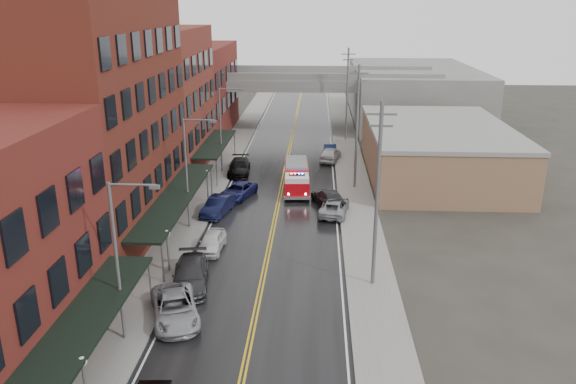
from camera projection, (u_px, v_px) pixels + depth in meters
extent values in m
cube|color=black|center=(278.00, 204.00, 50.97)|extent=(11.00, 160.00, 0.02)
cube|color=slate|center=(199.00, 202.00, 51.32)|extent=(3.00, 160.00, 0.15)
cube|color=slate|center=(359.00, 205.00, 50.58)|extent=(3.00, 160.00, 0.15)
cube|color=gray|center=(217.00, 202.00, 51.24)|extent=(0.30, 160.00, 0.15)
cube|color=gray|center=(340.00, 205.00, 50.66)|extent=(0.30, 160.00, 0.15)
cube|color=maroon|center=(95.00, 120.00, 42.14)|extent=(9.00, 20.00, 18.00)
cube|color=maroon|center=(159.00, 101.00, 59.17)|extent=(9.00, 15.00, 15.00)
cube|color=maroon|center=(195.00, 91.00, 76.20)|extent=(9.00, 20.00, 12.00)
cube|color=#8A684A|center=(437.00, 152.00, 58.81)|extent=(14.00, 22.00, 5.00)
cube|color=slate|center=(412.00, 94.00, 86.60)|extent=(18.00, 30.00, 8.00)
cube|color=black|center=(76.00, 333.00, 25.81)|extent=(2.60, 16.00, 0.18)
cylinder|color=slate|center=(150.00, 284.00, 33.42)|extent=(0.10, 0.10, 3.00)
cube|color=black|center=(176.00, 197.00, 43.77)|extent=(2.60, 18.00, 0.18)
cylinder|color=slate|center=(163.00, 263.00, 36.06)|extent=(0.10, 0.10, 3.00)
cylinder|color=slate|center=(211.00, 182.00, 52.33)|extent=(0.10, 0.10, 3.00)
cube|color=black|center=(215.00, 143.00, 60.32)|extent=(2.60, 13.00, 0.18)
cylinder|color=slate|center=(217.00, 173.00, 54.97)|extent=(0.10, 0.10, 3.00)
cylinder|color=slate|center=(235.00, 144.00, 66.51)|extent=(0.10, 0.10, 3.00)
sphere|color=silver|center=(82.00, 362.00, 23.89)|extent=(0.44, 0.44, 0.44)
cylinder|color=#59595B|center=(168.00, 254.00, 37.61)|extent=(0.14, 0.14, 2.80)
sphere|color=silver|center=(167.00, 233.00, 37.13)|extent=(0.44, 0.44, 0.44)
cylinder|color=#59595B|center=(208.00, 188.00, 50.85)|extent=(0.14, 0.14, 2.80)
sphere|color=silver|center=(207.00, 173.00, 50.37)|extent=(0.44, 0.44, 0.44)
cylinder|color=#59595B|center=(117.00, 265.00, 29.07)|extent=(0.18, 0.18, 9.00)
cylinder|color=#59595B|center=(132.00, 185.00, 27.60)|extent=(2.40, 0.12, 0.12)
cube|color=#59595B|center=(155.00, 187.00, 27.57)|extent=(0.50, 0.22, 0.18)
cylinder|color=#59595B|center=(187.00, 175.00, 44.20)|extent=(0.18, 0.18, 9.00)
cylinder|color=#59595B|center=(199.00, 120.00, 42.72)|extent=(2.40, 0.12, 0.12)
cube|color=#59595B|center=(213.00, 121.00, 42.70)|extent=(0.50, 0.22, 0.18)
cylinder|color=#59595B|center=(220.00, 131.00, 59.33)|extent=(0.18, 0.18, 9.00)
cylinder|color=#59595B|center=(230.00, 89.00, 57.85)|extent=(2.40, 0.12, 0.12)
cube|color=#59595B|center=(241.00, 90.00, 57.83)|extent=(0.50, 0.22, 0.18)
cylinder|color=#59595B|center=(377.00, 198.00, 34.50)|extent=(0.24, 0.24, 12.00)
cube|color=#59595B|center=(382.00, 114.00, 32.83)|extent=(1.80, 0.12, 0.12)
cube|color=#59595B|center=(381.00, 126.00, 33.05)|extent=(1.40, 0.12, 0.12)
cylinder|color=#59595B|center=(357.00, 129.00, 53.41)|extent=(0.24, 0.24, 12.00)
cube|color=#59595B|center=(359.00, 73.00, 51.74)|extent=(1.80, 0.12, 0.12)
cube|color=#59595B|center=(359.00, 81.00, 51.96)|extent=(1.40, 0.12, 0.12)
cylinder|color=#59595B|center=(347.00, 95.00, 72.32)|extent=(0.24, 0.24, 12.00)
cube|color=#59595B|center=(348.00, 54.00, 70.65)|extent=(1.80, 0.12, 0.12)
cube|color=#59595B|center=(348.00, 60.00, 70.87)|extent=(1.40, 0.12, 0.12)
cube|color=slate|center=(294.00, 82.00, 79.06)|extent=(40.00, 10.00, 1.50)
cube|color=slate|center=(218.00, 108.00, 80.83)|extent=(1.60, 8.00, 6.00)
cube|color=slate|center=(371.00, 109.00, 79.71)|extent=(1.60, 8.00, 6.00)
cube|color=#BD0810|center=(296.00, 173.00, 55.30)|extent=(2.55, 5.14, 1.92)
cube|color=#BD0810|center=(297.00, 187.00, 52.02)|extent=(2.41, 2.49, 1.37)
cube|color=silver|center=(297.00, 178.00, 51.72)|extent=(2.28, 2.31, 0.46)
cube|color=black|center=(297.00, 184.00, 52.10)|extent=(2.38, 1.58, 0.73)
cube|color=slate|center=(296.00, 163.00, 54.95)|extent=(2.31, 4.76, 0.27)
cube|color=black|center=(297.00, 175.00, 51.63)|extent=(1.47, 0.33, 0.13)
sphere|color=#FF0C0C|center=(291.00, 174.00, 51.60)|extent=(0.18, 0.18, 0.18)
sphere|color=#1933FF|center=(302.00, 174.00, 51.60)|extent=(0.18, 0.18, 0.18)
cylinder|color=black|center=(286.00, 194.00, 52.15)|extent=(0.93, 0.37, 0.91)
cylinder|color=black|center=(308.00, 194.00, 52.15)|extent=(0.93, 0.37, 0.91)
cylinder|color=black|center=(286.00, 184.00, 55.18)|extent=(0.93, 0.37, 0.91)
cylinder|color=black|center=(307.00, 184.00, 55.18)|extent=(0.93, 0.37, 0.91)
cylinder|color=black|center=(286.00, 177.00, 57.34)|extent=(0.93, 0.37, 0.91)
cylinder|color=black|center=(306.00, 177.00, 57.34)|extent=(0.93, 0.37, 0.91)
imported|color=#94959B|center=(175.00, 308.00, 32.24)|extent=(4.09, 5.92, 1.50)
imported|color=#2B2B2D|center=(190.00, 275.00, 36.02)|extent=(2.99, 5.73, 1.59)
imported|color=silver|center=(212.00, 242.00, 41.30)|extent=(1.82, 4.14, 1.39)
imported|color=black|center=(218.00, 206.00, 48.33)|extent=(2.60, 4.89, 1.53)
imported|color=#161A52|center=(238.00, 191.00, 52.48)|extent=(3.61, 5.29, 1.34)
imported|color=black|center=(239.00, 167.00, 59.67)|extent=(2.53, 5.52, 1.56)
imported|color=gray|center=(334.00, 207.00, 48.32)|extent=(3.03, 5.24, 1.37)
imported|color=#232325|center=(329.00, 198.00, 50.34)|extent=(3.60, 5.60, 1.51)
imported|color=silver|center=(330.00, 154.00, 64.53)|extent=(2.88, 5.06, 1.62)
imported|color=#0E1834|center=(330.00, 149.00, 67.33)|extent=(1.51, 4.18, 1.37)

